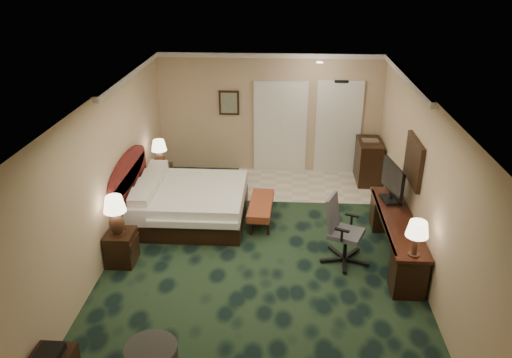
# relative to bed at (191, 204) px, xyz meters

# --- Properties ---
(floor) EXTENTS (5.00, 7.50, 0.00)m
(floor) POSITION_rel_bed_xyz_m (1.39, -1.25, -0.32)
(floor) COLOR black
(floor) RESTS_ON ground
(ceiling) EXTENTS (5.00, 7.50, 0.00)m
(ceiling) POSITION_rel_bed_xyz_m (1.39, -1.25, 2.38)
(ceiling) COLOR white
(ceiling) RESTS_ON wall_back
(wall_back) EXTENTS (5.00, 0.00, 2.70)m
(wall_back) POSITION_rel_bed_xyz_m (1.39, 2.50, 1.03)
(wall_back) COLOR tan
(wall_back) RESTS_ON ground
(wall_left) EXTENTS (0.00, 7.50, 2.70)m
(wall_left) POSITION_rel_bed_xyz_m (-1.11, -1.25, 1.03)
(wall_left) COLOR tan
(wall_left) RESTS_ON ground
(wall_right) EXTENTS (0.00, 7.50, 2.70)m
(wall_right) POSITION_rel_bed_xyz_m (3.89, -1.25, 1.03)
(wall_right) COLOR tan
(wall_right) RESTS_ON ground
(crown_molding) EXTENTS (5.00, 7.50, 0.10)m
(crown_molding) POSITION_rel_bed_xyz_m (1.39, -1.25, 2.33)
(crown_molding) COLOR silver
(crown_molding) RESTS_ON wall_back
(tile_patch) EXTENTS (3.20, 1.70, 0.01)m
(tile_patch) POSITION_rel_bed_xyz_m (2.29, 1.65, -0.31)
(tile_patch) COLOR beige
(tile_patch) RESTS_ON ground
(headboard) EXTENTS (0.12, 2.00, 1.40)m
(headboard) POSITION_rel_bed_xyz_m (-1.05, -0.25, 0.38)
(headboard) COLOR #4C180D
(headboard) RESTS_ON ground
(entry_door) EXTENTS (1.02, 0.06, 2.18)m
(entry_door) POSITION_rel_bed_xyz_m (2.94, 2.47, 0.73)
(entry_door) COLOR silver
(entry_door) RESTS_ON ground
(closet_doors) EXTENTS (1.20, 0.06, 2.10)m
(closet_doors) POSITION_rel_bed_xyz_m (1.64, 2.46, 0.73)
(closet_doors) COLOR silver
(closet_doors) RESTS_ON ground
(wall_art) EXTENTS (0.45, 0.06, 0.55)m
(wall_art) POSITION_rel_bed_xyz_m (0.49, 2.46, 1.28)
(wall_art) COLOR #536E60
(wall_art) RESTS_ON wall_back
(wall_mirror) EXTENTS (0.05, 0.95, 0.75)m
(wall_mirror) POSITION_rel_bed_xyz_m (3.85, -0.65, 1.23)
(wall_mirror) COLOR white
(wall_mirror) RESTS_ON wall_right
(bed) EXTENTS (2.02, 1.88, 0.64)m
(bed) POSITION_rel_bed_xyz_m (0.00, 0.00, 0.00)
(bed) COLOR white
(bed) RESTS_ON ground
(nightstand_near) EXTENTS (0.44, 0.50, 0.55)m
(nightstand_near) POSITION_rel_bed_xyz_m (-0.87, -1.51, -0.05)
(nightstand_near) COLOR black
(nightstand_near) RESTS_ON ground
(nightstand_far) EXTENTS (0.45, 0.51, 0.56)m
(nightstand_far) POSITION_rel_bed_xyz_m (-0.87, 1.21, -0.04)
(nightstand_far) COLOR black
(nightstand_far) RESTS_ON ground
(lamp_near) EXTENTS (0.45, 0.45, 0.67)m
(lamp_near) POSITION_rel_bed_xyz_m (-0.88, -1.57, 0.57)
(lamp_near) COLOR black
(lamp_near) RESTS_ON nightstand_near
(lamp_far) EXTENTS (0.33, 0.33, 0.60)m
(lamp_far) POSITION_rel_bed_xyz_m (-0.84, 1.18, 0.53)
(lamp_far) COLOR black
(lamp_far) RESTS_ON nightstand_far
(bed_bench) EXTENTS (0.47, 1.21, 0.40)m
(bed_bench) POSITION_rel_bed_xyz_m (1.33, -0.01, -0.12)
(bed_bench) COLOR maroon
(bed_bench) RESTS_ON ground
(desk) EXTENTS (0.53, 2.44, 0.70)m
(desk) POSITION_rel_bed_xyz_m (3.60, -1.08, 0.03)
(desk) COLOR black
(desk) RESTS_ON ground
(tv) EXTENTS (0.22, 0.88, 0.69)m
(tv) POSITION_rel_bed_xyz_m (3.60, -0.42, 0.73)
(tv) COLOR black
(tv) RESTS_ON desk
(desk_lamp) EXTENTS (0.38, 0.38, 0.56)m
(desk_lamp) POSITION_rel_bed_xyz_m (3.61, -2.15, 0.66)
(desk_lamp) COLOR black
(desk_lamp) RESTS_ON desk
(desk_chair) EXTENTS (0.85, 0.83, 1.13)m
(desk_chair) POSITION_rel_bed_xyz_m (2.77, -1.27, 0.25)
(desk_chair) COLOR #3F4049
(desk_chair) RESTS_ON ground
(minibar) EXTENTS (0.50, 0.89, 0.94)m
(minibar) POSITION_rel_bed_xyz_m (3.59, 1.95, 0.15)
(minibar) COLOR black
(minibar) RESTS_ON ground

